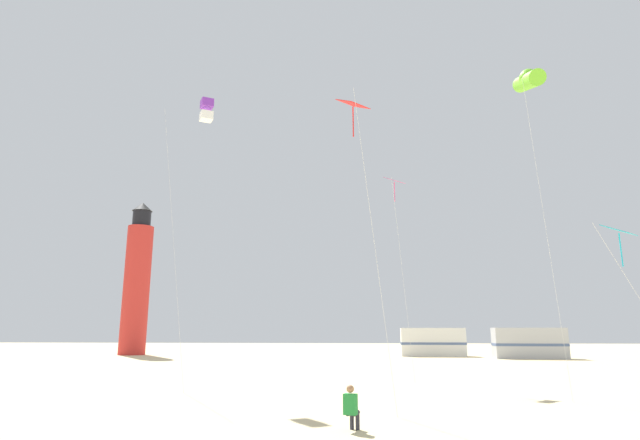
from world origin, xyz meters
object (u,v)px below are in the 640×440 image
kite_flyer_standing (351,406)px  rv_van_silver (529,343)px  kite_tube_lime (529,80)px  lighthouse_distant (137,281)px  kite_diamond_rainbow (395,188)px  kite_box_violet (206,111)px  kite_diamond_scarlet (354,116)px  kite_diamond_cyan (620,236)px  rv_van_white (433,342)px

kite_flyer_standing → rv_van_silver: size_ratio=0.18×
kite_tube_lime → lighthouse_distant: lighthouse_distant is taller
kite_flyer_standing → rv_van_silver: bearing=-96.5°
kite_diamond_rainbow → kite_box_violet: bearing=-163.0°
kite_diamond_scarlet → lighthouse_distant: 45.26m
kite_diamond_cyan → rv_van_silver: size_ratio=0.91×
kite_diamond_cyan → rv_van_silver: 34.11m
kite_box_violet → kite_diamond_rainbow: 10.79m
kite_flyer_standing → rv_van_silver: 39.45m
kite_box_violet → kite_diamond_cyan: 19.41m
lighthouse_distant → rv_van_white: 32.48m
kite_flyer_standing → lighthouse_distant: 47.58m
kite_diamond_rainbow → rv_van_white: size_ratio=1.66×
rv_van_white → kite_tube_lime: bearing=-88.1°
kite_diamond_scarlet → rv_van_white: kite_diamond_scarlet is taller
kite_box_violet → rv_van_silver: size_ratio=2.18×
kite_flyer_standing → kite_diamond_rainbow: size_ratio=0.11×
kite_diamond_rainbow → rv_van_silver: (13.71, 23.24, -8.72)m
kite_diamond_scarlet → lighthouse_distant: size_ratio=0.62×
lighthouse_distant → rv_van_white: (31.83, -0.39, -6.45)m
kite_diamond_rainbow → lighthouse_distant: (-26.49, 27.49, -2.28)m
lighthouse_distant → kite_diamond_rainbow: bearing=-46.1°
kite_tube_lime → kite_diamond_scarlet: bearing=-150.4°
kite_box_violet → kite_tube_lime: bearing=-12.7°
kite_box_violet → kite_diamond_scarlet: bearing=-44.8°
kite_diamond_cyan → rv_van_white: (-1.16, 36.94, -4.19)m
rv_van_silver → kite_tube_lime: bearing=-102.8°
lighthouse_distant → rv_van_silver: (40.20, -4.25, -6.45)m
kite_diamond_rainbow → kite_diamond_cyan: 12.64m
kite_diamond_scarlet → kite_tube_lime: kite_tube_lime is taller
kite_flyer_standing → rv_van_white: (7.62, 39.92, 0.78)m
kite_diamond_cyan → kite_flyer_standing: bearing=-161.2°
kite_tube_lime → kite_box_violet: bearing=167.3°
kite_tube_lime → rv_van_white: size_ratio=2.10×
kite_diamond_cyan → rv_van_silver: bearing=77.7°
kite_flyer_standing → kite_diamond_cyan: (8.78, 2.98, 4.96)m
kite_diamond_scarlet → kite_box_violet: bearing=135.2°
kite_tube_lime → rv_van_silver: size_ratio=2.09×
kite_tube_lime → lighthouse_distant: 46.74m
kite_diamond_scarlet → rv_van_white: 39.30m
kite_diamond_scarlet → kite_diamond_rainbow: bearing=78.9°
kite_flyer_standing → kite_diamond_scarlet: 9.42m
kite_diamond_rainbow → kite_tube_lime: bearing=-50.1°
kite_diamond_rainbow → rv_van_silver: size_ratio=1.65×
kite_box_violet → kite_diamond_cyan: size_ratio=2.39×
kite_diamond_scarlet → rv_van_white: size_ratio=1.60×
kite_flyer_standing → kite_diamond_scarlet: bearing=-77.4°
kite_diamond_cyan → rv_van_white: size_ratio=0.92×
kite_box_violet → kite_diamond_rainbow: kite_box_violet is taller
kite_diamond_rainbow → rv_van_white: bearing=78.8°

